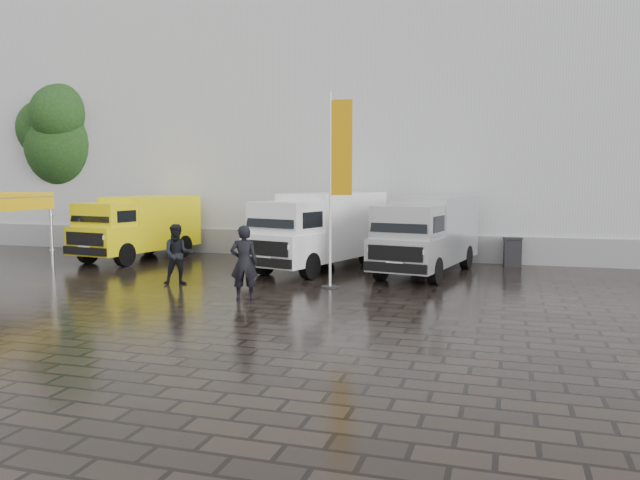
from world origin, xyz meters
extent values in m
plane|color=black|center=(0.00, 0.00, 0.00)|extent=(120.00, 120.00, 0.00)
cube|color=silver|center=(2.00, 16.00, 6.00)|extent=(44.00, 16.00, 12.00)
cube|color=gray|center=(2.00, 7.95, 0.50)|extent=(44.00, 0.15, 1.00)
cylinder|color=silver|center=(-9.50, 2.40, 1.23)|extent=(0.10, 0.10, 2.45)
cylinder|color=black|center=(0.87, 1.35, 0.02)|extent=(0.50, 0.50, 0.04)
cylinder|color=white|center=(0.87, 1.35, 2.73)|extent=(0.07, 0.07, 5.47)
cube|color=orange|center=(1.20, 1.35, 3.94)|extent=(0.60, 0.03, 2.62)
cylinder|color=black|center=(-13.83, 9.14, 1.91)|extent=(0.54, 0.54, 3.83)
sphere|color=#123A18|center=(-13.83, 9.14, 4.59)|extent=(4.21, 4.21, 4.21)
sphere|color=#123A18|center=(-14.43, 10.04, 6.31)|extent=(2.48, 2.48, 2.48)
cube|color=black|center=(5.83, 7.44, 0.51)|extent=(0.68, 0.68, 1.02)
imported|color=black|center=(-0.71, -1.05, 0.96)|extent=(0.81, 0.65, 1.92)
imported|color=black|center=(-3.52, 0.56, 0.88)|extent=(1.08, 1.02, 1.77)
camera|label=1|loc=(5.70, -15.47, 3.08)|focal=35.00mm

